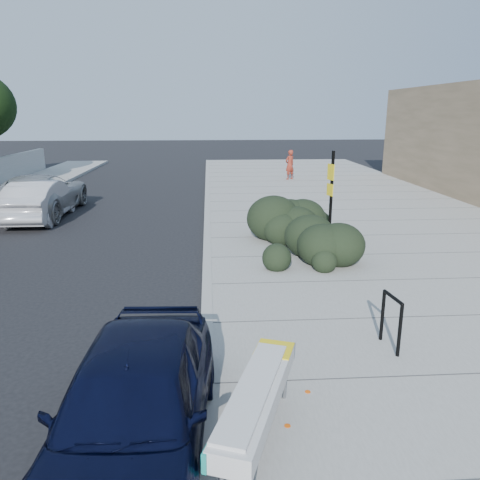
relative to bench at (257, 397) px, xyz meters
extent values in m
plane|color=black|center=(-0.60, 3.20, -0.71)|extent=(120.00, 120.00, 0.00)
cube|color=gray|center=(5.00, 8.20, -0.64)|extent=(11.20, 50.00, 0.15)
cube|color=#9E9E99|center=(-0.60, 8.20, -0.63)|extent=(0.22, 50.00, 0.17)
cylinder|color=gray|center=(-0.45, -0.79, -0.34)|extent=(0.05, 0.05, 0.45)
cylinder|color=gray|center=(0.16, 0.89, -0.34)|extent=(0.05, 0.05, 0.45)
cylinder|color=gray|center=(0.45, 0.79, -0.34)|extent=(0.05, 0.05, 0.45)
cylinder|color=gray|center=(-0.14, 0.05, -0.15)|extent=(0.64, 1.69, 0.04)
cylinder|color=gray|center=(0.15, -0.05, -0.15)|extent=(0.64, 1.69, 0.04)
cube|color=#B2B2B2|center=(0.00, 0.00, 0.01)|extent=(1.23, 2.36, 0.25)
cube|color=yellow|center=(0.31, 0.87, 0.14)|extent=(0.61, 0.60, 0.02)
cube|color=teal|center=(-0.57, -0.92, 0.01)|extent=(0.14, 0.27, 0.22)
cylinder|color=black|center=(2.43, 1.79, -0.12)|extent=(0.06, 0.06, 0.88)
cylinder|color=black|center=(2.36, 2.35, -0.12)|extent=(0.06, 0.06, 0.88)
cylinder|color=black|center=(2.40, 2.07, 0.32)|extent=(0.13, 0.57, 0.06)
cube|color=black|center=(2.89, 8.00, 0.80)|extent=(0.08, 0.08, 2.72)
cube|color=yellow|center=(2.84, 7.98, 1.58)|extent=(0.12, 0.30, 0.44)
cube|color=yellow|center=(2.84, 7.98, 1.09)|extent=(0.11, 0.28, 0.33)
ellipsoid|color=black|center=(2.04, 7.89, 0.21)|extent=(2.69, 4.40, 1.55)
imported|color=black|center=(-1.40, -0.06, 0.01)|extent=(1.93, 4.32, 1.44)
imported|color=silver|center=(-6.75, 12.82, 0.03)|extent=(1.58, 4.53, 1.49)
imported|color=#9A9D9F|center=(-7.16, 13.87, 0.08)|extent=(2.68, 5.70, 1.58)
imported|color=maroon|center=(4.10, 21.81, 0.27)|extent=(0.73, 0.66, 1.67)
camera|label=1|loc=(-0.51, -4.71, 3.19)|focal=35.00mm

